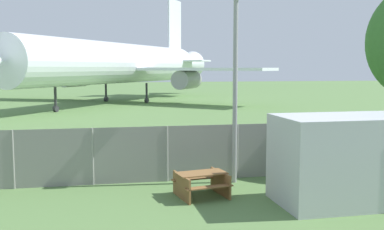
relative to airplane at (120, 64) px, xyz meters
name	(u,v)px	position (x,y,z in m)	size (l,w,h in m)	color
perimeter_fence	(167,154)	(0.32, -35.83, -3.45)	(56.07, 0.07, 1.96)	gray
airplane	(120,64)	(0.00, 0.00, 0.00)	(31.01, 38.40, 13.44)	white
portable_cabin	(355,159)	(5.41, -39.31, -3.14)	(4.66, 2.42, 2.58)	silver
picnic_bench_open_grass	(201,182)	(1.09, -37.91, -3.96)	(1.74, 1.66, 0.76)	brown
light_mast	(235,62)	(2.59, -36.40, -0.27)	(0.44, 0.44, 6.67)	#99999E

